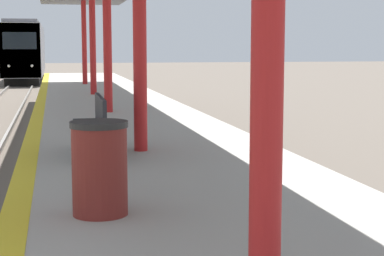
# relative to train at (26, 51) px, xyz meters

# --- Properties ---
(train) EXTENTS (2.60, 18.17, 4.35)m
(train) POSITION_rel_train_xyz_m (0.00, 0.00, 0.00)
(train) COLOR black
(train) RESTS_ON ground
(trash_bin) EXTENTS (0.59, 0.59, 0.96)m
(trash_bin) POSITION_rel_train_xyz_m (2.50, -44.79, -0.83)
(trash_bin) COLOR maroon
(trash_bin) RESTS_ON platform_right
(bench) EXTENTS (0.44, 1.76, 0.92)m
(bench) POSITION_rel_train_xyz_m (2.66, -41.09, -0.82)
(bench) COLOR #28282D
(bench) RESTS_ON platform_right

